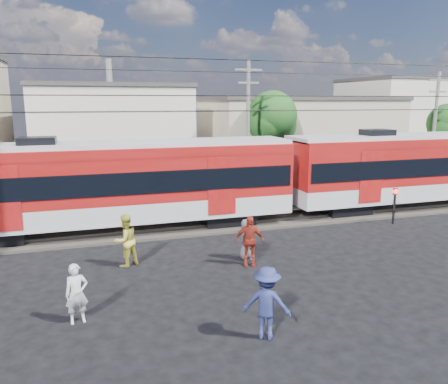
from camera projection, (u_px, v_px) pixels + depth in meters
The scene contains 18 objects.
ground at pixel (233, 297), 13.51m from camera, with size 120.00×120.00×0.00m, color black.
track_bed at pixel (180, 226), 20.98m from camera, with size 70.00×3.40×0.12m, color #2D2823.
rail_near at pixel (184, 228), 20.25m from camera, with size 70.00×0.12×0.12m, color #59544C.
rail_far at pixel (177, 220), 21.66m from camera, with size 70.00×0.12×0.12m, color #59544C.
commuter_train at pixel (122, 181), 19.74m from camera, with size 50.30×3.08×4.17m.
building_midwest at pixel (112, 128), 37.43m from camera, with size 12.24×12.24×7.30m.
building_mideast at pixel (296, 133), 39.36m from camera, with size 16.32×10.20×6.30m.
building_east at pixel (398, 118), 46.95m from camera, with size 10.20×10.20×8.30m.
utility_pole_mid at pixel (248, 123), 28.35m from camera, with size 1.80×0.24×8.50m.
utility_pole_east at pixel (434, 125), 31.52m from camera, with size 1.80×0.24×8.00m.
tree_near at pixel (274, 119), 32.13m from camera, with size 3.82×3.64×6.72m.
tree_far at pixel (448, 125), 35.68m from camera, with size 3.36×3.12×5.76m.
pedestrian_a at pixel (77, 294), 11.84m from camera, with size 0.61×0.40×1.68m, color silver.
pedestrian_b at pixel (125, 240), 15.93m from camera, with size 0.95×0.74×1.95m, color gold.
pedestrian_c at pixel (267, 303), 11.04m from camera, with size 1.23×0.71×1.91m, color navy.
pedestrian_d at pixel (249, 241), 15.99m from camera, with size 1.10×0.46×1.88m, color maroon.
pedestrian_e at pixel (246, 239), 16.64m from camera, with size 0.78×0.50×1.59m, color #4F4F54.
crossing_signal at pixel (395, 199), 21.34m from camera, with size 0.26×0.26×1.81m.
Camera 1 is at (-3.97, -11.92, 5.97)m, focal length 35.00 mm.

